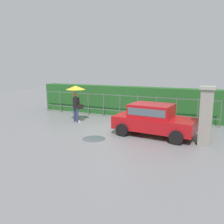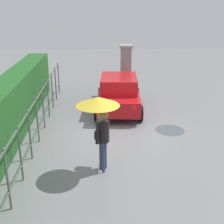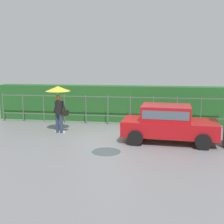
# 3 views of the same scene
# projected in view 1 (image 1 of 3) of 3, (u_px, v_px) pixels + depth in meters

# --- Properties ---
(ground_plane) EXTENTS (40.00, 40.00, 0.00)m
(ground_plane) POSITION_uv_depth(u_px,v_px,m) (110.00, 130.00, 12.17)
(ground_plane) COLOR slate
(car) EXTENTS (3.83, 2.07, 1.48)m
(car) POSITION_uv_depth(u_px,v_px,m) (153.00, 118.00, 11.08)
(car) COLOR #B71116
(car) RESTS_ON ground
(pedestrian) EXTENTS (1.11, 1.11, 2.10)m
(pedestrian) POSITION_uv_depth(u_px,v_px,m) (76.00, 94.00, 13.67)
(pedestrian) COLOR #2D3856
(pedestrian) RESTS_ON ground
(gate_pillar) EXTENTS (0.60, 0.60, 2.42)m
(gate_pillar) POSITION_uv_depth(u_px,v_px,m) (206.00, 116.00, 9.59)
(gate_pillar) COLOR gray
(gate_pillar) RESTS_ON ground
(fence_section) EXTENTS (11.51, 0.05, 1.50)m
(fence_section) POSITION_uv_depth(u_px,v_px,m) (120.00, 105.00, 14.80)
(fence_section) COLOR #59605B
(fence_section) RESTS_ON ground
(hedge_row) EXTENTS (12.46, 0.90, 1.90)m
(hedge_row) POSITION_uv_depth(u_px,v_px,m) (126.00, 101.00, 15.66)
(hedge_row) COLOR #235B23
(hedge_row) RESTS_ON ground
(puddle_near) EXTENTS (1.04, 1.04, 0.00)m
(puddle_near) POSITION_uv_depth(u_px,v_px,m) (94.00, 139.00, 10.65)
(puddle_near) COLOR #4C545B
(puddle_near) RESTS_ON ground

